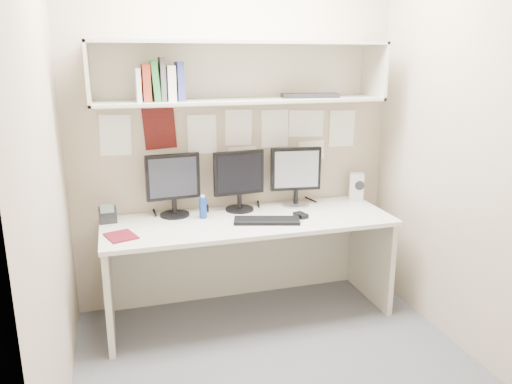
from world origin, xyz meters
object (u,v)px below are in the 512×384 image
object	(u,v)px
monitor_left	(173,182)
maroon_notebook	(121,236)
monitor_center	(239,178)
speaker	(356,186)
monitor_right	(296,174)
desk	(249,267)
keyboard	(267,221)
desk_phone	(108,215)

from	to	relation	value
monitor_left	maroon_notebook	bearing A→B (deg)	-142.28
monitor_left	monitor_center	size ratio (longest dim) A/B	1.01
monitor_center	speaker	distance (m)	0.96
monitor_center	monitor_right	distance (m)	0.44
monitor_center	desk	bearing A→B (deg)	-92.84
keyboard	desk_phone	distance (m)	1.08
monitor_left	desk_phone	bearing A→B (deg)	178.83
monitor_left	monitor_center	bearing A→B (deg)	-4.89
monitor_left	monitor_center	xyz separation A→B (m)	(0.47, 0.00, -0.00)
monitor_left	speaker	distance (m)	1.43
monitor_right	maroon_notebook	size ratio (longest dim) A/B	2.18
monitor_center	monitor_right	xyz separation A→B (m)	(0.44, -0.00, 0.00)
monitor_left	desk_phone	size ratio (longest dim) A/B	3.15
monitor_center	desk_phone	bearing A→B (deg)	176.07
monitor_center	monitor_right	size ratio (longest dim) A/B	0.99
desk	monitor_left	distance (m)	0.81
monitor_center	desk_phone	xyz separation A→B (m)	(-0.93, -0.03, -0.19)
monitor_right	desk_phone	size ratio (longest dim) A/B	3.15
desk	desk_phone	size ratio (longest dim) A/B	14.25
monitor_right	desk	bearing A→B (deg)	-146.13
monitor_center	maroon_notebook	distance (m)	0.95
monitor_center	keyboard	bearing A→B (deg)	-77.28
speaker	desk_phone	size ratio (longest dim) A/B	1.51
speaker	desk	bearing A→B (deg)	-145.31
monitor_left	keyboard	xyz separation A→B (m)	(0.58, -0.33, -0.23)
speaker	maroon_notebook	bearing A→B (deg)	-147.77
desk	speaker	distance (m)	1.08
desk	monitor_center	size ratio (longest dim) A/B	4.56
desk	keyboard	distance (m)	0.40
keyboard	speaker	xyz separation A→B (m)	(0.84, 0.34, 0.10)
desk	monitor_center	distance (m)	0.64
desk	monitor_center	xyz separation A→B (m)	(-0.01, 0.22, 0.60)
monitor_right	desk_phone	xyz separation A→B (m)	(-1.37, -0.03, -0.19)
monitor_right	keyboard	distance (m)	0.52
desk	monitor_right	distance (m)	0.77
speaker	maroon_notebook	distance (m)	1.84
monitor_right	maroon_notebook	world-z (taller)	monitor_right
monitor_right	maroon_notebook	distance (m)	1.36
desk	monitor_left	size ratio (longest dim) A/B	4.53
monitor_center	keyboard	distance (m)	0.42
keyboard	speaker	size ratio (longest dim) A/B	2.10
desk	maroon_notebook	bearing A→B (deg)	-171.45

